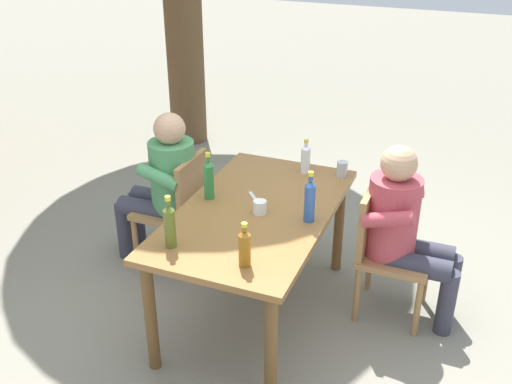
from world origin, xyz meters
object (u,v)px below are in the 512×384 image
object	(u,v)px
chair_far_right	(179,205)
person_in_plaid_shirt	(164,181)
bottle_clear	(306,158)
cup_white	(260,207)
bottle_blue	(310,200)
bottle_olive	(170,225)
cup_steel	(342,169)
table_knife	(257,201)
bottle_green	(209,179)
person_in_white_shirt	(404,226)
bottle_amber	(245,247)
chair_near_right	(384,246)
dining_table	(256,224)

from	to	relation	value
chair_far_right	person_in_plaid_shirt	world-z (taller)	person_in_plaid_shirt
chair_far_right	person_in_plaid_shirt	distance (m)	0.20
person_in_plaid_shirt	bottle_clear	bearing A→B (deg)	-74.04
bottle_clear	cup_white	distance (m)	0.67
bottle_blue	bottle_clear	bearing A→B (deg)	19.47
chair_far_right	bottle_olive	world-z (taller)	bottle_olive
cup_steel	table_knife	distance (m)	0.69
bottle_green	person_in_white_shirt	bearing A→B (deg)	-75.08
bottle_green	cup_white	bearing A→B (deg)	-100.40
table_knife	bottle_amber	bearing A→B (deg)	-163.33
chair_far_right	bottle_amber	size ratio (longest dim) A/B	3.48
bottle_blue	bottle_amber	xyz separation A→B (m)	(-0.57, 0.17, -0.03)
chair_far_right	chair_near_right	bearing A→B (deg)	-89.99
bottle_amber	bottle_olive	bearing A→B (deg)	87.47
chair_near_right	table_knife	bearing A→B (deg)	108.18
chair_near_right	cup_steel	bearing A→B (deg)	50.76
person_in_plaid_shirt	bottle_blue	bearing A→B (deg)	-106.74
dining_table	person_in_white_shirt	distance (m)	0.92
dining_table	bottle_blue	xyz separation A→B (m)	(-0.01, -0.34, 0.24)
bottle_olive	table_knife	size ratio (longest dim) A/B	1.57
bottle_blue	bottle_olive	bearing A→B (deg)	131.63
cup_steel	table_knife	bearing A→B (deg)	144.93
bottle_clear	person_in_white_shirt	bearing A→B (deg)	-110.55
bottle_amber	cup_steel	xyz separation A→B (m)	(1.23, -0.20, -0.05)
chair_far_right	person_in_white_shirt	xyz separation A→B (m)	(-0.00, -1.59, 0.17)
cup_white	table_knife	xyz separation A→B (m)	(0.13, 0.07, -0.04)
bottle_olive	cup_steel	size ratio (longest dim) A/B	2.89
table_knife	chair_far_right	bearing A→B (deg)	70.32
chair_near_right	table_knife	size ratio (longest dim) A/B	4.45
dining_table	bottle_olive	xyz separation A→B (m)	(-0.56, 0.28, 0.23)
bottle_green	bottle_amber	world-z (taller)	bottle_green
bottle_clear	bottle_green	bearing A→B (deg)	143.09
bottle_green	bottle_olive	distance (m)	0.59
person_in_plaid_shirt	dining_table	bearing A→B (deg)	-112.18
chair_near_right	cup_white	size ratio (longest dim) A/B	10.40
chair_far_right	person_in_white_shirt	size ratio (longest dim) A/B	0.74
dining_table	chair_far_right	xyz separation A→B (m)	(0.35, 0.74, -0.19)
dining_table	chair_far_right	world-z (taller)	chair_far_right
dining_table	chair_far_right	size ratio (longest dim) A/B	1.77
person_in_plaid_shirt	bottle_green	world-z (taller)	person_in_plaid_shirt
chair_near_right	cup_white	world-z (taller)	chair_near_right
chair_near_right	chair_far_right	world-z (taller)	same
bottle_green	chair_far_right	bearing A→B (deg)	52.64
chair_far_right	bottle_clear	size ratio (longest dim) A/B	3.58
cup_steel	table_knife	size ratio (longest dim) A/B	0.54
person_in_white_shirt	cup_white	xyz separation A→B (m)	(-0.38, 0.81, 0.16)
cup_steel	cup_white	xyz separation A→B (m)	(-0.69, 0.33, -0.01)
bottle_amber	table_knife	bearing A→B (deg)	16.67
bottle_amber	dining_table	bearing A→B (deg)	16.32
dining_table	person_in_plaid_shirt	distance (m)	0.92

